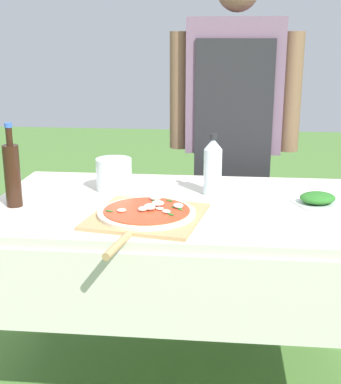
{
  "coord_description": "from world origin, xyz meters",
  "views": [
    {
      "loc": [
        0.15,
        -1.86,
        1.35
      ],
      "look_at": [
        -0.04,
        0.0,
        0.8
      ],
      "focal_mm": 50.0,
      "sensor_mm": 36.0,
      "label": 1
    }
  ],
  "objects_px": {
    "oil_bottle": "(12,174)",
    "mixing_tub": "(114,175)",
    "prep_table": "(182,226)",
    "water_bottle": "(213,166)",
    "pizza_on_peel": "(147,214)",
    "herb_container": "(318,199)",
    "person_cook": "(234,120)"
  },
  "relations": [
    {
      "from": "oil_bottle",
      "to": "mixing_tub",
      "type": "bearing_deg",
      "value": 36.86
    },
    {
      "from": "prep_table",
      "to": "water_bottle",
      "type": "distance_m",
      "value": 0.26
    },
    {
      "from": "prep_table",
      "to": "water_bottle",
      "type": "xyz_separation_m",
      "value": [
        0.11,
        0.12,
        0.2
      ]
    },
    {
      "from": "pizza_on_peel",
      "to": "herb_container",
      "type": "relative_size",
      "value": 2.92
    },
    {
      "from": "person_cook",
      "to": "oil_bottle",
      "type": "distance_m",
      "value": 1.11
    },
    {
      "from": "pizza_on_peel",
      "to": "oil_bottle",
      "type": "bearing_deg",
      "value": 179.76
    },
    {
      "from": "pizza_on_peel",
      "to": "oil_bottle",
      "type": "xyz_separation_m",
      "value": [
        -0.49,
        0.09,
        0.11
      ]
    },
    {
      "from": "person_cook",
      "to": "herb_container",
      "type": "height_order",
      "value": "person_cook"
    },
    {
      "from": "prep_table",
      "to": "person_cook",
      "type": "xyz_separation_m",
      "value": [
        0.19,
        0.68,
        0.3
      ]
    },
    {
      "from": "mixing_tub",
      "to": "water_bottle",
      "type": "bearing_deg",
      "value": -2.45
    },
    {
      "from": "pizza_on_peel",
      "to": "water_bottle",
      "type": "bearing_deg",
      "value": 65.75
    },
    {
      "from": "prep_table",
      "to": "pizza_on_peel",
      "type": "bearing_deg",
      "value": -118.94
    },
    {
      "from": "mixing_tub",
      "to": "prep_table",
      "type": "bearing_deg",
      "value": -26.57
    },
    {
      "from": "water_bottle",
      "to": "mixing_tub",
      "type": "xyz_separation_m",
      "value": [
        -0.39,
        0.02,
        -0.05
      ]
    },
    {
      "from": "prep_table",
      "to": "mixing_tub",
      "type": "distance_m",
      "value": 0.35
    },
    {
      "from": "pizza_on_peel",
      "to": "water_bottle",
      "type": "relative_size",
      "value": 2.38
    },
    {
      "from": "prep_table",
      "to": "person_cook",
      "type": "height_order",
      "value": "person_cook"
    },
    {
      "from": "pizza_on_peel",
      "to": "oil_bottle",
      "type": "distance_m",
      "value": 0.51
    },
    {
      "from": "person_cook",
      "to": "pizza_on_peel",
      "type": "distance_m",
      "value": 0.93
    },
    {
      "from": "herb_container",
      "to": "oil_bottle",
      "type": "bearing_deg",
      "value": -173.33
    },
    {
      "from": "pizza_on_peel",
      "to": "water_bottle",
      "type": "xyz_separation_m",
      "value": [
        0.21,
        0.31,
        0.1
      ]
    },
    {
      "from": "prep_table",
      "to": "oil_bottle",
      "type": "relative_size",
      "value": 4.69
    },
    {
      "from": "pizza_on_peel",
      "to": "herb_container",
      "type": "distance_m",
      "value": 0.63
    },
    {
      "from": "person_cook",
      "to": "oil_bottle",
      "type": "relative_size",
      "value": 5.43
    },
    {
      "from": "prep_table",
      "to": "mixing_tub",
      "type": "xyz_separation_m",
      "value": [
        -0.28,
        0.14,
        0.15
      ]
    },
    {
      "from": "herb_container",
      "to": "prep_table",
      "type": "bearing_deg",
      "value": -176.53
    },
    {
      "from": "oil_bottle",
      "to": "water_bottle",
      "type": "relative_size",
      "value": 1.27
    },
    {
      "from": "water_bottle",
      "to": "herb_container",
      "type": "relative_size",
      "value": 1.22
    },
    {
      "from": "water_bottle",
      "to": "mixing_tub",
      "type": "bearing_deg",
      "value": 177.55
    },
    {
      "from": "person_cook",
      "to": "mixing_tub",
      "type": "xyz_separation_m",
      "value": [
        -0.47,
        -0.54,
        -0.14
      ]
    },
    {
      "from": "prep_table",
      "to": "water_bottle",
      "type": "relative_size",
      "value": 5.97
    },
    {
      "from": "person_cook",
      "to": "mixing_tub",
      "type": "relative_size",
      "value": 11.63
    }
  ]
}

